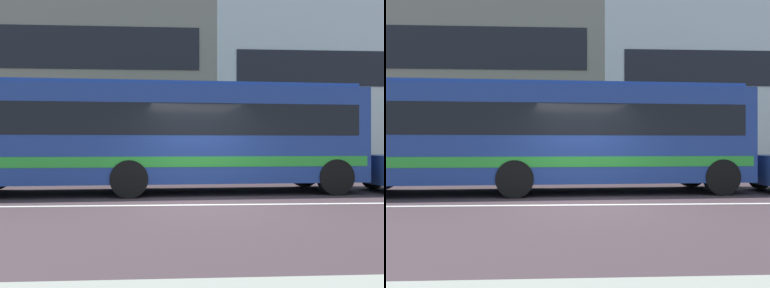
# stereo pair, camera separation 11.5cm
# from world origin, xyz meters

# --- Properties ---
(ground_plane) EXTENTS (160.00, 160.00, 0.00)m
(ground_plane) POSITION_xyz_m (0.00, 0.00, 0.00)
(ground_plane) COLOR #413338
(lane_centre_line) EXTENTS (60.00, 0.16, 0.01)m
(lane_centre_line) POSITION_xyz_m (0.00, 0.00, 0.00)
(lane_centre_line) COLOR silver
(lane_centre_line) RESTS_ON ground_plane
(hedge_row_far) EXTENTS (20.47, 1.10, 0.79)m
(hedge_row_far) POSITION_xyz_m (-0.51, 6.35, 0.39)
(hedge_row_far) COLOR #327431
(hedge_row_far) RESTS_ON ground_plane
(apartment_block_left) EXTENTS (23.38, 9.07, 10.97)m
(apartment_block_left) POSITION_xyz_m (-9.96, 15.88, 5.49)
(apartment_block_left) COLOR gray
(apartment_block_left) RESTS_ON ground_plane
(transit_bus) EXTENTS (12.01, 3.07, 3.14)m
(transit_bus) POSITION_xyz_m (-1.17, 2.50, 1.73)
(transit_bus) COLOR navy
(transit_bus) RESTS_ON ground_plane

